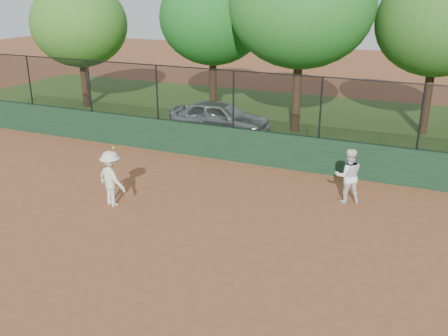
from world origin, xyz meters
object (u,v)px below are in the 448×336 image
at_px(tree_0, 79,24).
at_px(tree_3, 438,23).
at_px(player_main, 112,179).
at_px(player_second, 348,176).
at_px(tree_1, 212,18).
at_px(tree_2, 301,4).
at_px(parked_car, 220,118).

relative_size(tree_0, tree_3, 0.94).
bearing_deg(player_main, player_second, 25.31).
bearing_deg(tree_0, player_second, -24.95).
relative_size(player_main, tree_1, 0.28).
relative_size(tree_0, tree_1, 0.93).
bearing_deg(tree_2, player_main, -105.93).
height_order(tree_1, tree_3, tree_1).
xyz_separation_m(player_main, tree_1, (-2.20, 11.61, 3.58)).
height_order(player_main, tree_3, tree_3).
xyz_separation_m(parked_car, tree_0, (-8.30, 1.91, 3.34)).
bearing_deg(tree_3, player_second, -101.19).
distance_m(player_second, tree_0, 16.21).
distance_m(player_main, tree_2, 10.63).
bearing_deg(player_second, player_main, 2.18).
height_order(parked_car, tree_0, tree_0).
relative_size(player_second, tree_3, 0.24).
bearing_deg(tree_2, player_second, -62.58).
xyz_separation_m(parked_car, tree_3, (7.73, 3.48, 3.75)).
relative_size(tree_2, tree_3, 1.17).
relative_size(player_second, tree_0, 0.26).
xyz_separation_m(parked_car, player_second, (6.10, -4.79, 0.09)).
relative_size(player_main, tree_3, 0.28).
relative_size(parked_car, tree_2, 0.55).
xyz_separation_m(player_main, tree_2, (2.66, 9.32, 4.35)).
bearing_deg(tree_0, tree_2, -1.16).
xyz_separation_m(tree_0, tree_2, (11.04, -0.22, 1.09)).
height_order(parked_car, player_second, player_second).
distance_m(parked_car, tree_0, 9.15).
bearing_deg(player_second, tree_0, -48.08).
bearing_deg(tree_3, parked_car, -155.78).
height_order(parked_car, tree_1, tree_1).
relative_size(parked_car, player_main, 2.30).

